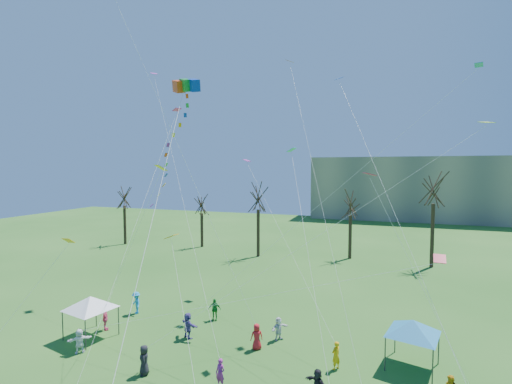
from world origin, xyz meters
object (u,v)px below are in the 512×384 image
(canopy_tent_white, at_px, (90,303))
(canopy_tent_blue, at_px, (413,327))
(distant_building, at_px, (442,189))
(big_box_kite, at_px, (174,153))

(canopy_tent_white, height_order, canopy_tent_blue, canopy_tent_white)
(distant_building, bearing_deg, canopy_tent_blue, -99.99)
(distant_building, xyz_separation_m, big_box_kite, (-27.18, -73.82, 5.71))
(big_box_kite, distance_m, canopy_tent_white, 12.69)
(distant_building, height_order, canopy_tent_blue, distant_building)
(big_box_kite, bearing_deg, distant_building, 69.79)
(distant_building, relative_size, canopy_tent_blue, 15.58)
(big_box_kite, height_order, canopy_tent_blue, big_box_kite)
(canopy_tent_white, distance_m, canopy_tent_blue, 21.83)
(big_box_kite, height_order, canopy_tent_white, big_box_kite)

